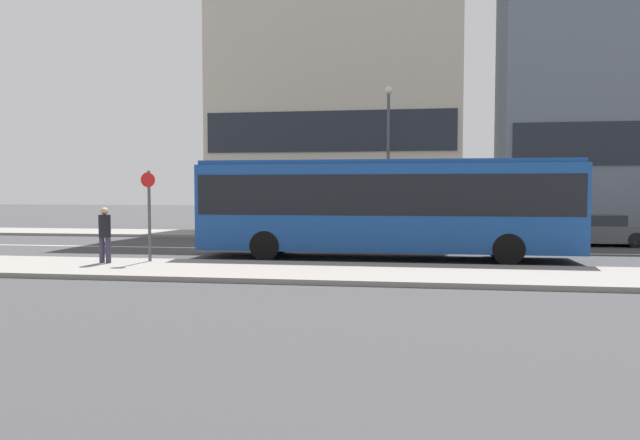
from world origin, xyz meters
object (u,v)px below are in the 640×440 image
(bus_stop_sign, at_px, (149,209))
(street_lamp, at_px, (388,145))
(parked_car_0, at_px, (593,231))
(pedestrian_near_stop, at_px, (105,232))
(city_bus, at_px, (384,202))

(bus_stop_sign, xyz_separation_m, street_lamp, (6.80, 10.67, 2.64))
(parked_car_0, height_order, pedestrian_near_stop, pedestrian_near_stop)
(city_bus, distance_m, street_lamp, 8.32)
(pedestrian_near_stop, relative_size, street_lamp, 0.24)
(bus_stop_sign, bearing_deg, city_bus, 21.64)
(parked_car_0, xyz_separation_m, pedestrian_near_stop, (-16.31, -9.15, 0.44))
(parked_car_0, distance_m, bus_stop_sign, 17.49)
(pedestrian_near_stop, xyz_separation_m, bus_stop_sign, (1.10, 0.59, 0.66))
(street_lamp, bearing_deg, pedestrian_near_stop, -125.05)
(pedestrian_near_stop, relative_size, bus_stop_sign, 0.60)
(pedestrian_near_stop, xyz_separation_m, street_lamp, (7.90, 11.26, 3.30))
(parked_car_0, bearing_deg, pedestrian_near_stop, -150.73)
(city_bus, relative_size, pedestrian_near_stop, 7.48)
(parked_car_0, bearing_deg, street_lamp, 165.87)
(city_bus, relative_size, parked_car_0, 2.95)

